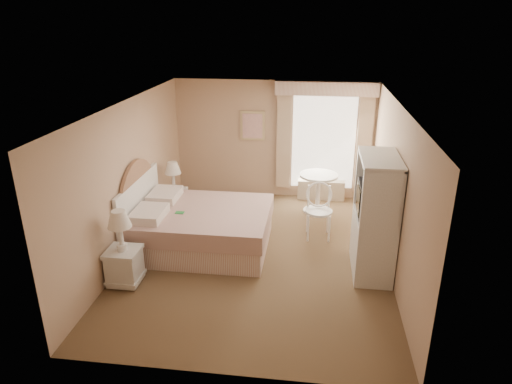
# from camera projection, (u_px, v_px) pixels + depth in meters

# --- Properties ---
(room) EXTENTS (4.21, 5.51, 2.51)m
(room) POSITION_uv_depth(u_px,v_px,m) (258.00, 184.00, 7.16)
(room) COLOR brown
(room) RESTS_ON ground
(window) EXTENTS (2.05, 0.22, 2.51)m
(window) POSITION_uv_depth(u_px,v_px,m) (324.00, 138.00, 9.46)
(window) COLOR white
(window) RESTS_ON room
(framed_art) EXTENTS (0.52, 0.04, 0.62)m
(framed_art) POSITION_uv_depth(u_px,v_px,m) (253.00, 126.00, 9.61)
(framed_art) COLOR tan
(framed_art) RESTS_ON room
(bed) EXTENTS (2.33, 1.83, 1.62)m
(bed) POSITION_uv_depth(u_px,v_px,m) (194.00, 226.00, 7.75)
(bed) COLOR tan
(bed) RESTS_ON room
(nightstand_near) EXTENTS (0.48, 0.48, 1.16)m
(nightstand_near) POSITION_uv_depth(u_px,v_px,m) (123.00, 257.00, 6.66)
(nightstand_near) COLOR white
(nightstand_near) RESTS_ON room
(nightstand_far) EXTENTS (0.45, 0.45, 1.08)m
(nightstand_far) POSITION_uv_depth(u_px,v_px,m) (174.00, 195.00, 9.01)
(nightstand_far) COLOR white
(nightstand_far) RESTS_ON room
(round_table) EXTENTS (0.76, 0.76, 0.80)m
(round_table) POSITION_uv_depth(u_px,v_px,m) (318.00, 187.00, 9.09)
(round_table) COLOR white
(round_table) RESTS_ON room
(cafe_chair) EXTENTS (0.50, 0.50, 0.99)m
(cafe_chair) POSITION_uv_depth(u_px,v_px,m) (319.00, 206.00, 8.08)
(cafe_chair) COLOR white
(cafe_chair) RESTS_ON room
(armoire) EXTENTS (0.56, 1.11, 1.85)m
(armoire) POSITION_uv_depth(u_px,v_px,m) (374.00, 226.00, 6.88)
(armoire) COLOR white
(armoire) RESTS_ON room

